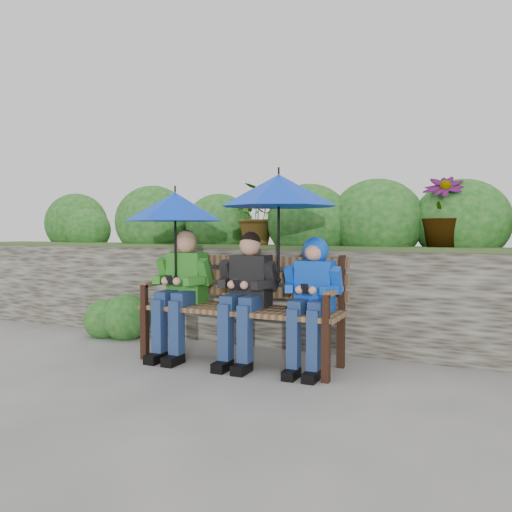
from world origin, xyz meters
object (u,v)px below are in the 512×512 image
at_px(boy_left, 181,286).
at_px(umbrella_left, 175,207).
at_px(boy_right, 312,291).
at_px(umbrella_right, 279,191).
at_px(boy_middle, 246,290).
at_px(park_bench, 244,300).

bearing_deg(boy_left, umbrella_left, -172.06).
xyz_separation_m(boy_right, umbrella_right, (-0.29, -0.02, 0.84)).
distance_m(boy_middle, umbrella_left, 1.04).
bearing_deg(boy_middle, umbrella_left, -179.26).
xyz_separation_m(boy_middle, umbrella_left, (-0.72, -0.01, 0.74)).
xyz_separation_m(boy_left, boy_right, (1.27, 0.02, 0.02)).
relative_size(umbrella_left, umbrella_right, 0.92).
distance_m(boy_left, umbrella_left, 0.74).
xyz_separation_m(park_bench, umbrella_left, (-0.66, -0.10, 0.85)).
height_order(park_bench, boy_left, boy_left).
bearing_deg(umbrella_left, umbrella_right, 0.18).
height_order(boy_left, umbrella_right, umbrella_right).
bearing_deg(park_bench, umbrella_left, -171.47).
distance_m(boy_left, boy_middle, 0.67).
xyz_separation_m(park_bench, boy_left, (-0.60, -0.09, 0.12)).
relative_size(park_bench, boy_middle, 1.57).
distance_m(park_bench, boy_left, 0.62).
xyz_separation_m(boy_left, boy_middle, (0.67, 0.00, -0.01)).
bearing_deg(boy_right, umbrella_right, -175.45).
distance_m(park_bench, umbrella_right, 1.04).
distance_m(park_bench, boy_right, 0.68).
distance_m(boy_middle, umbrella_right, 0.91).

